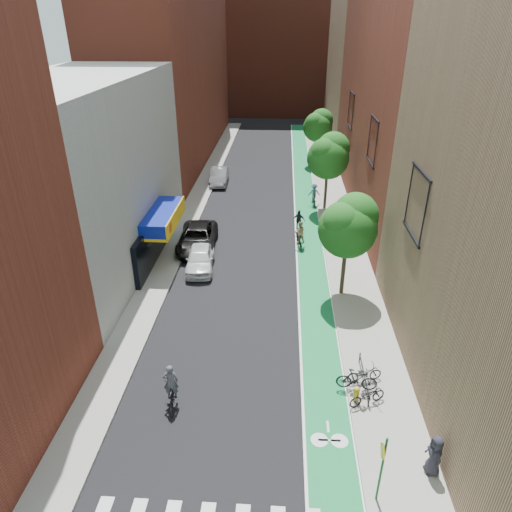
% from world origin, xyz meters
% --- Properties ---
extents(ground, '(160.00, 160.00, 0.00)m').
position_xyz_m(ground, '(0.00, 0.00, 0.00)').
color(ground, black).
rests_on(ground, ground).
extents(bike_lane, '(2.00, 68.00, 0.01)m').
position_xyz_m(bike_lane, '(4.00, 26.00, 0.01)').
color(bike_lane, '#137036').
rests_on(bike_lane, ground).
extents(sidewalk_left, '(2.00, 68.00, 0.15)m').
position_xyz_m(sidewalk_left, '(-6.00, 26.00, 0.07)').
color(sidewalk_left, gray).
rests_on(sidewalk_left, ground).
extents(sidewalk_right, '(3.00, 68.00, 0.15)m').
position_xyz_m(sidewalk_right, '(6.50, 26.00, 0.07)').
color(sidewalk_right, gray).
rests_on(sidewalk_right, ground).
extents(building_left_white, '(8.00, 20.00, 12.00)m').
position_xyz_m(building_left_white, '(-11.00, 14.00, 6.00)').
color(building_left_white, silver).
rests_on(building_left_white, ground).
extents(building_left_far_red, '(8.00, 36.00, 22.00)m').
position_xyz_m(building_left_far_red, '(-11.00, 42.00, 11.00)').
color(building_left_far_red, maroon).
rests_on(building_left_far_red, ground).
extents(building_right_mid_red, '(8.00, 28.00, 22.00)m').
position_xyz_m(building_right_mid_red, '(12.00, 26.00, 11.00)').
color(building_right_mid_red, maroon).
rests_on(building_right_mid_red, ground).
extents(building_right_far_tan, '(8.00, 20.00, 18.00)m').
position_xyz_m(building_right_far_tan, '(12.00, 50.00, 9.00)').
color(building_right_far_tan, '#8C6B4C').
rests_on(building_right_far_tan, ground).
extents(building_far_closure, '(30.00, 14.00, 20.00)m').
position_xyz_m(building_far_closure, '(0.00, 72.00, 10.00)').
color(building_far_closure, maroon).
rests_on(building_far_closure, ground).
extents(tree_near, '(3.40, 3.36, 6.42)m').
position_xyz_m(tree_near, '(5.65, 10.02, 4.66)').
color(tree_near, '#332619').
rests_on(tree_near, ground).
extents(tree_mid, '(3.55, 3.53, 6.74)m').
position_xyz_m(tree_mid, '(5.65, 24.02, 4.89)').
color(tree_mid, '#332619').
rests_on(tree_mid, ground).
extents(tree_far, '(3.30, 3.25, 6.21)m').
position_xyz_m(tree_far, '(5.65, 38.02, 4.50)').
color(tree_far, '#332619').
rests_on(tree_far, ground).
extents(sign_pole, '(0.13, 0.71, 3.00)m').
position_xyz_m(sign_pole, '(5.38, -3.50, 1.84)').
color(sign_pole, '#194C26').
rests_on(sign_pole, sidewalk_right).
extents(parked_car_white, '(2.15, 4.54, 1.50)m').
position_xyz_m(parked_car_white, '(-3.53, 12.81, 0.75)').
color(parked_car_white, silver).
rests_on(parked_car_white, ground).
extents(parked_car_black, '(2.89, 5.79, 1.57)m').
position_xyz_m(parked_car_black, '(-4.24, 15.82, 0.79)').
color(parked_car_black, black).
rests_on(parked_car_black, ground).
extents(parked_car_silver, '(1.83, 4.76, 1.55)m').
position_xyz_m(parked_car_silver, '(-4.60, 30.55, 0.77)').
color(parked_car_silver, '#92949A').
rests_on(parked_car_silver, ground).
extents(cyclist_lead, '(0.95, 1.91, 2.11)m').
position_xyz_m(cyclist_lead, '(-2.69, 0.55, 0.70)').
color(cyclist_lead, black).
rests_on(cyclist_lead, ground).
extents(cyclist_lane_near, '(0.91, 1.86, 2.02)m').
position_xyz_m(cyclist_lane_near, '(3.20, 16.38, 0.84)').
color(cyclist_lane_near, black).
rests_on(cyclist_lane_near, ground).
extents(cyclist_lane_mid, '(1.00, 1.60, 1.94)m').
position_xyz_m(cyclist_lane_mid, '(3.20, 18.72, 0.75)').
color(cyclist_lane_mid, black).
rests_on(cyclist_lane_mid, ground).
extents(cyclist_lane_far, '(1.09, 1.80, 1.97)m').
position_xyz_m(cyclist_lane_far, '(4.70, 25.05, 0.86)').
color(cyclist_lane_far, black).
rests_on(cyclist_lane_far, ground).
extents(parked_bike_near, '(1.82, 1.26, 0.90)m').
position_xyz_m(parked_bike_near, '(5.73, 0.94, 0.60)').
color(parked_bike_near, black).
rests_on(parked_bike_near, sidewalk_right).
extents(parked_bike_mid, '(1.87, 0.67, 1.10)m').
position_xyz_m(parked_bike_mid, '(5.40, 1.82, 0.70)').
color(parked_bike_mid, black).
rests_on(parked_bike_mid, sidewalk_right).
extents(parked_bike_far, '(1.76, 1.00, 0.87)m').
position_xyz_m(parked_bike_far, '(5.82, 2.36, 0.59)').
color(parked_bike_far, black).
rests_on(parked_bike_far, sidewalk_right).
extents(pedestrian, '(0.68, 0.92, 1.73)m').
position_xyz_m(pedestrian, '(7.60, -2.28, 1.01)').
color(pedestrian, '#22212A').
rests_on(pedestrian, sidewalk_right).
extents(fire_hydrant, '(0.26, 0.26, 0.73)m').
position_xyz_m(fire_hydrant, '(5.30, 1.10, 0.54)').
color(fire_hydrant, gold).
rests_on(fire_hydrant, sidewalk_right).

